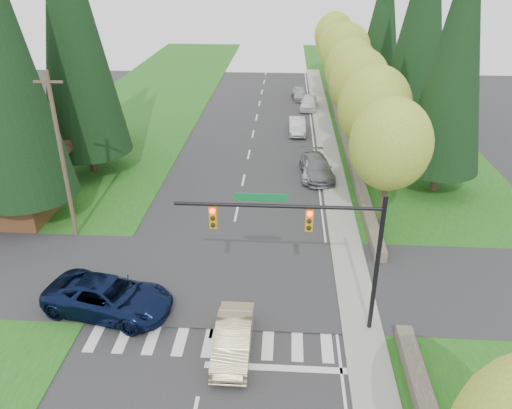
# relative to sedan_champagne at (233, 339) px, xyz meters

# --- Properties ---
(ground) EXTENTS (120.00, 120.00, 0.00)m
(ground) POSITION_rel_sedan_champagne_xyz_m (-1.14, -2.66, -0.72)
(ground) COLOR #28282B
(ground) RESTS_ON ground
(grass_east) EXTENTS (14.00, 110.00, 0.06)m
(grass_east) POSITION_rel_sedan_champagne_xyz_m (11.86, 17.34, -0.69)
(grass_east) COLOR #1B5215
(grass_east) RESTS_ON ground
(grass_west) EXTENTS (14.00, 110.00, 0.06)m
(grass_west) POSITION_rel_sedan_champagne_xyz_m (-14.14, 17.34, -0.69)
(grass_west) COLOR #1B5215
(grass_west) RESTS_ON ground
(cross_street) EXTENTS (120.00, 8.00, 0.10)m
(cross_street) POSITION_rel_sedan_champagne_xyz_m (-1.14, 5.34, -0.72)
(cross_street) COLOR #28282B
(cross_street) RESTS_ON ground
(sidewalk_east) EXTENTS (1.80, 80.00, 0.13)m
(sidewalk_east) POSITION_rel_sedan_champagne_xyz_m (5.76, 19.34, -0.66)
(sidewalk_east) COLOR gray
(sidewalk_east) RESTS_ON ground
(curb_east) EXTENTS (0.20, 80.00, 0.13)m
(curb_east) POSITION_rel_sedan_champagne_xyz_m (4.91, 19.34, -0.66)
(curb_east) COLOR gray
(curb_east) RESTS_ON ground
(stone_wall_north) EXTENTS (0.70, 40.00, 0.70)m
(stone_wall_north) POSITION_rel_sedan_champagne_xyz_m (7.46, 27.34, -0.37)
(stone_wall_north) COLOR #4C4438
(stone_wall_north) RESTS_ON ground
(traffic_signal) EXTENTS (8.70, 0.37, 6.80)m
(traffic_signal) POSITION_rel_sedan_champagne_xyz_m (3.23, 1.84, 4.26)
(traffic_signal) COLOR black
(traffic_signal) RESTS_ON ground
(brown_building) EXTENTS (8.40, 8.40, 5.40)m
(brown_building) POSITION_rel_sedan_champagne_xyz_m (-16.14, 12.34, 2.42)
(brown_building) COLOR #4C2D19
(brown_building) RESTS_ON ground
(utility_pole) EXTENTS (1.60, 0.24, 10.00)m
(utility_pole) POSITION_rel_sedan_champagne_xyz_m (-10.64, 9.34, 4.42)
(utility_pole) COLOR #473828
(utility_pole) RESTS_ON ground
(decid_tree_0) EXTENTS (4.80, 4.80, 8.37)m
(decid_tree_0) POSITION_rel_sedan_champagne_xyz_m (8.06, 11.34, 4.87)
(decid_tree_0) COLOR #38281C
(decid_tree_0) RESTS_ON ground
(decid_tree_1) EXTENTS (5.20, 5.20, 8.80)m
(decid_tree_1) POSITION_rel_sedan_champagne_xyz_m (8.16, 18.34, 5.07)
(decid_tree_1) COLOR #38281C
(decid_tree_1) RESTS_ON ground
(decid_tree_2) EXTENTS (5.00, 5.00, 8.82)m
(decid_tree_2) POSITION_rel_sedan_champagne_xyz_m (7.96, 25.34, 5.20)
(decid_tree_2) COLOR #38281C
(decid_tree_2) RESTS_ON ground
(decid_tree_3) EXTENTS (5.00, 5.00, 8.55)m
(decid_tree_3) POSITION_rel_sedan_champagne_xyz_m (8.06, 32.34, 4.94)
(decid_tree_3) COLOR #38281C
(decid_tree_3) RESTS_ON ground
(decid_tree_4) EXTENTS (5.40, 5.40, 9.18)m
(decid_tree_4) POSITION_rel_sedan_champagne_xyz_m (8.16, 39.34, 5.34)
(decid_tree_4) COLOR #38281C
(decid_tree_4) RESTS_ON ground
(decid_tree_5) EXTENTS (4.80, 4.80, 8.30)m
(decid_tree_5) POSITION_rel_sedan_champagne_xyz_m (7.96, 46.34, 4.81)
(decid_tree_5) COLOR #38281C
(decid_tree_5) RESTS_ON ground
(decid_tree_6) EXTENTS (5.20, 5.20, 8.86)m
(decid_tree_6) POSITION_rel_sedan_champagne_xyz_m (8.06, 53.34, 5.14)
(decid_tree_6) COLOR #38281C
(decid_tree_6) RESTS_ON ground
(conifer_w_c) EXTENTS (6.46, 6.46, 20.80)m
(conifer_w_c) POSITION_rel_sedan_champagne_xyz_m (-13.14, 19.34, 10.57)
(conifer_w_c) COLOR #38281C
(conifer_w_c) RESTS_ON ground
(conifer_w_e) EXTENTS (5.78, 5.78, 18.80)m
(conifer_w_e) POSITION_rel_sedan_champagne_xyz_m (-15.14, 25.34, 9.57)
(conifer_w_e) COLOR #38281C
(conifer_w_e) RESTS_ON ground
(conifer_e_a) EXTENTS (5.44, 5.44, 17.80)m
(conifer_e_a) POSITION_rel_sedan_champagne_xyz_m (12.86, 17.34, 9.07)
(conifer_e_a) COLOR #38281C
(conifer_e_a) RESTS_ON ground
(conifer_e_b) EXTENTS (6.12, 6.12, 19.80)m
(conifer_e_b) POSITION_rel_sedan_champagne_xyz_m (13.86, 31.34, 10.07)
(conifer_e_b) COLOR #38281C
(conifer_e_b) RESTS_ON ground
(conifer_e_c) EXTENTS (5.10, 5.10, 16.80)m
(conifer_e_c) POSITION_rel_sedan_champagne_xyz_m (12.86, 45.34, 8.57)
(conifer_e_c) COLOR #38281C
(conifer_e_c) RESTS_ON ground
(sedan_champagne) EXTENTS (1.54, 4.39, 1.45)m
(sedan_champagne) POSITION_rel_sedan_champagne_xyz_m (0.00, 0.00, 0.00)
(sedan_champagne) COLOR tan
(sedan_champagne) RESTS_ON ground
(suv_navy) EXTENTS (6.60, 4.07, 1.71)m
(suv_navy) POSITION_rel_sedan_champagne_xyz_m (-6.19, 2.34, 0.13)
(suv_navy) COLOR black
(suv_navy) RESTS_ON ground
(parked_car_a) EXTENTS (1.85, 4.25, 1.43)m
(parked_car_a) POSITION_rel_sedan_champagne_xyz_m (4.16, 19.25, -0.01)
(parked_car_a) COLOR silver
(parked_car_a) RESTS_ON ground
(parked_car_b) EXTENTS (2.82, 5.53, 1.54)m
(parked_car_b) POSITION_rel_sedan_champagne_xyz_m (4.46, 19.34, 0.04)
(parked_car_b) COLOR slate
(parked_car_b) RESTS_ON ground
(parked_car_c) EXTENTS (1.61, 4.38, 1.43)m
(parked_car_c) POSITION_rel_sedan_champagne_xyz_m (3.06, 29.87, -0.01)
(parked_car_c) COLOR silver
(parked_car_c) RESTS_ON ground
(parked_car_d) EXTENTS (2.20, 4.61, 1.52)m
(parked_car_d) POSITION_rel_sedan_champagne_xyz_m (4.46, 38.30, 0.04)
(parked_car_d) COLOR white
(parked_car_d) RESTS_ON ground
(parked_car_e) EXTENTS (2.22, 4.52, 1.27)m
(parked_car_e) POSITION_rel_sedan_champagne_xyz_m (3.56, 42.77, -0.09)
(parked_car_e) COLOR #9F9FA4
(parked_car_e) RESTS_ON ground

